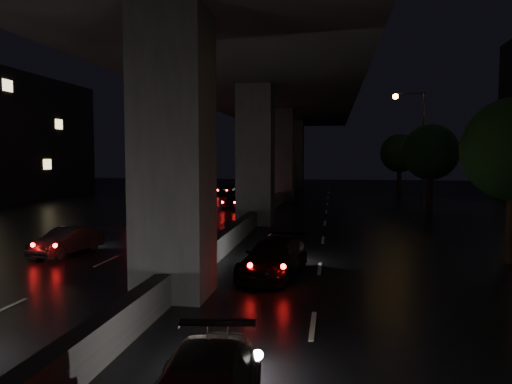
# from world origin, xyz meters

# --- Properties ---
(ground) EXTENTS (120.00, 120.00, 0.00)m
(ground) POSITION_xyz_m (0.00, 0.00, 0.00)
(ground) COLOR black
(ground) RESTS_ON ground
(viaduct) EXTENTS (12.00, 80.00, 10.50)m
(viaduct) POSITION_xyz_m (0.00, 5.00, 8.34)
(viaduct) COLOR #2D2D2F
(viaduct) RESTS_ON ground
(median_barrier) EXTENTS (0.45, 70.00, 0.85)m
(median_barrier) POSITION_xyz_m (0.00, 5.00, 0.42)
(median_barrier) COLOR #2D2D2F
(median_barrier) RESTS_ON ground
(tree_c) EXTENTS (3.80, 3.80, 6.12)m
(tree_c) POSITION_xyz_m (11.00, 12.00, 4.20)
(tree_c) COLOR black
(tree_c) RESTS_ON ground
(tree_d) EXTENTS (3.80, 3.80, 6.12)m
(tree_d) POSITION_xyz_m (11.00, 28.00, 4.20)
(tree_d) COLOR black
(tree_d) RESTS_ON ground
(streetlight_far) EXTENTS (2.52, 0.44, 9.00)m
(streetlight_far) POSITION_xyz_m (10.97, 18.00, 5.66)
(streetlight_far) COLOR #2D2D33
(streetlight_far) RESTS_ON ground
(car_3) EXTENTS (2.30, 4.34, 1.20)m
(car_3) POSITION_xyz_m (2.51, -7.23, 0.60)
(car_3) COLOR black
(car_3) RESTS_ON ground
(car_4) EXTENTS (1.82, 3.46, 1.08)m
(car_4) POSITION_xyz_m (-6.20, -4.92, 0.54)
(car_4) COLOR black
(car_4) RESTS_ON ground
(car_5) EXTENTS (1.93, 4.08, 1.29)m
(car_5) POSITION_xyz_m (-2.51, -2.02, 0.65)
(car_5) COLOR black
(car_5) RESTS_ON ground
(car_6) EXTENTS (2.24, 4.08, 1.31)m
(car_6) POSITION_xyz_m (-6.08, 4.60, 0.66)
(car_6) COLOR black
(car_6) RESTS_ON ground
(car_7) EXTENTS (1.97, 3.83, 1.06)m
(car_7) POSITION_xyz_m (-6.20, 14.16, 0.53)
(car_7) COLOR #262629
(car_7) RESTS_ON ground
(car_8) EXTENTS (1.34, 3.22, 1.09)m
(car_8) POSITION_xyz_m (-2.91, 12.84, 0.54)
(car_8) COLOR black
(car_8) RESTS_ON ground
(car_9) EXTENTS (1.75, 3.40, 1.07)m
(car_9) POSITION_xyz_m (-2.50, 19.27, 0.53)
(car_9) COLOR #504A45
(car_9) RESTS_ON ground
(car_10) EXTENTS (3.10, 4.86, 1.25)m
(car_10) POSITION_xyz_m (-2.99, 23.48, 0.62)
(car_10) COLOR black
(car_10) RESTS_ON ground
(car_11) EXTENTS (2.01, 3.94, 1.06)m
(car_11) POSITION_xyz_m (-6.16, 25.21, 0.53)
(car_11) COLOR black
(car_11) RESTS_ON ground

